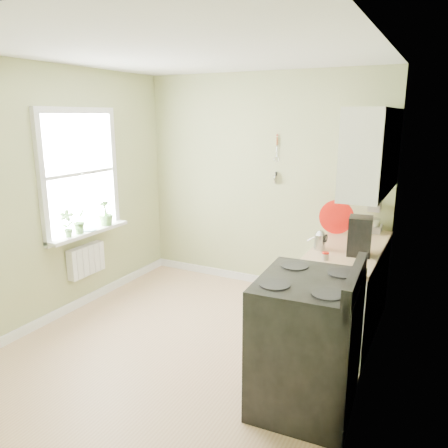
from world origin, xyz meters
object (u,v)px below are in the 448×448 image
at_px(stove, 307,342).
at_px(kettle, 320,240).
at_px(coffee_maker, 359,237).
at_px(stand_mixer, 374,217).

distance_m(stove, kettle, 1.24).
bearing_deg(stove, coffee_maker, 82.84).
height_order(stand_mixer, kettle, stand_mixer).
distance_m(stove, coffee_maker, 1.26).
height_order(stand_mixer, coffee_maker, stand_mixer).
relative_size(stand_mixer, coffee_maker, 1.02).
height_order(stove, kettle, stove).
xyz_separation_m(stand_mixer, kettle, (-0.35, -0.99, -0.06)).
bearing_deg(kettle, stand_mixer, 70.29).
xyz_separation_m(stove, stand_mixer, (0.12, 2.10, 0.55)).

